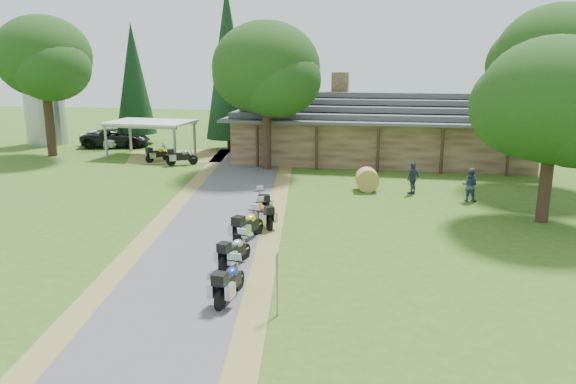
% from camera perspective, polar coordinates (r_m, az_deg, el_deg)
% --- Properties ---
extents(ground, '(120.00, 120.00, 0.00)m').
position_cam_1_polar(ground, '(19.43, -10.57, -8.70)').
color(ground, '#325919').
rests_on(ground, ground).
extents(driveway, '(51.95, 51.95, 0.00)m').
position_cam_1_polar(driveway, '(23.12, -8.27, -4.94)').
color(driveway, '#504F52').
rests_on(driveway, ground).
extents(lodge, '(21.40, 9.40, 4.90)m').
position_cam_1_polar(lodge, '(41.06, 9.32, 6.64)').
color(lodge, brown).
rests_on(lodge, ground).
extents(silo, '(3.32, 3.32, 6.66)m').
position_cam_1_polar(silo, '(52.27, -23.50, 8.13)').
color(silo, gray).
rests_on(silo, ground).
extents(carport, '(6.37, 4.50, 2.63)m').
position_cam_1_polar(carport, '(43.32, -13.73, 5.27)').
color(carport, silver).
rests_on(carport, ground).
extents(car_white_sedan, '(3.95, 5.70, 1.75)m').
position_cam_1_polar(car_white_sedan, '(49.14, -18.47, 5.39)').
color(car_white_sedan, white).
rests_on(car_white_sedan, ground).
extents(car_dark_suv, '(3.81, 6.36, 2.27)m').
position_cam_1_polar(car_dark_suv, '(48.66, -17.11, 5.72)').
color(car_dark_suv, black).
rests_on(car_dark_suv, ground).
extents(motorcycle_row_a, '(0.82, 1.96, 1.30)m').
position_cam_1_polar(motorcycle_row_a, '(17.45, -5.94, -8.86)').
color(motorcycle_row_a, navy).
rests_on(motorcycle_row_a, ground).
extents(motorcycle_row_b, '(1.04, 1.92, 1.25)m').
position_cam_1_polar(motorcycle_row_b, '(20.10, -5.43, -5.86)').
color(motorcycle_row_b, '#9A9DA0').
rests_on(motorcycle_row_b, ground).
extents(motorcycle_row_c, '(1.16, 2.10, 1.37)m').
position_cam_1_polar(motorcycle_row_c, '(22.84, -4.06, -3.27)').
color(motorcycle_row_c, gold).
rests_on(motorcycle_row_c, ground).
extents(motorcycle_row_d, '(1.41, 1.80, 1.20)m').
position_cam_1_polar(motorcycle_row_d, '(24.71, -2.46, -2.14)').
color(motorcycle_row_d, '#DF4F17').
rests_on(motorcycle_row_d, ground).
extents(motorcycle_row_e, '(1.27, 1.82, 1.19)m').
position_cam_1_polar(motorcycle_row_e, '(26.78, -2.64, -0.91)').
color(motorcycle_row_e, black).
rests_on(motorcycle_row_e, ground).
extents(motorcycle_carport_a, '(1.46, 1.82, 1.23)m').
position_cam_1_polar(motorcycle_carport_a, '(41.07, -13.08, 3.87)').
color(motorcycle_carport_a, '#C8C911').
rests_on(motorcycle_carport_a, ground).
extents(motorcycle_carport_b, '(1.99, 1.46, 1.31)m').
position_cam_1_polar(motorcycle_carport_b, '(39.38, -10.73, 3.65)').
color(motorcycle_carport_b, slate).
rests_on(motorcycle_carport_b, ground).
extents(person_a, '(0.72, 0.65, 2.06)m').
position_cam_1_polar(person_a, '(30.36, 18.05, 1.01)').
color(person_a, '#313F5B').
rests_on(person_a, ground).
extents(person_b, '(0.64, 0.52, 1.96)m').
position_cam_1_polar(person_b, '(30.36, 18.00, 0.91)').
color(person_b, '#313F5B').
rests_on(person_b, ground).
extents(person_c, '(0.68, 0.72, 2.05)m').
position_cam_1_polar(person_c, '(31.13, 12.58, 1.64)').
color(person_c, '#313F5B').
rests_on(person_c, ground).
extents(hay_bale, '(1.39, 1.30, 1.26)m').
position_cam_1_polar(hay_bale, '(31.56, 8.04, 1.26)').
color(hay_bale, '#AA903E').
rests_on(hay_bale, ground).
extents(sign_post, '(0.35, 0.06, 1.93)m').
position_cam_1_polar(sign_post, '(16.21, -1.11, -9.40)').
color(sign_post, gray).
rests_on(sign_post, ground).
extents(oak_lodge_left, '(6.91, 6.91, 10.69)m').
position_cam_1_polar(oak_lodge_left, '(36.62, -2.20, 10.53)').
color(oak_lodge_left, '#173710').
rests_on(oak_lodge_left, ground).
extents(oak_lodge_right, '(6.94, 6.94, 11.71)m').
position_cam_1_polar(oak_lodge_right, '(35.44, 25.58, 9.96)').
color(oak_lodge_right, '#173710').
rests_on(oak_lodge_right, ground).
extents(oak_driveway, '(6.49, 6.49, 8.83)m').
position_cam_1_polar(oak_driveway, '(27.19, 25.24, 6.23)').
color(oak_driveway, '#173710').
rests_on(oak_driveway, ground).
extents(oak_silo, '(6.92, 6.92, 11.82)m').
position_cam_1_polar(oak_silo, '(45.55, -23.47, 10.75)').
color(oak_silo, '#173710').
rests_on(oak_silo, ground).
extents(cedar_near, '(3.68, 3.68, 12.73)m').
position_cam_1_polar(cedar_near, '(44.93, -6.11, 12.33)').
color(cedar_near, black).
rests_on(cedar_near, ground).
extents(cedar_far, '(3.37, 3.37, 10.08)m').
position_cam_1_polar(cedar_far, '(49.85, -15.37, 10.52)').
color(cedar_far, black).
rests_on(cedar_far, ground).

